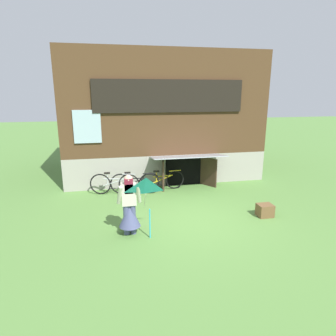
{
  "coord_description": "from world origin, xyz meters",
  "views": [
    {
      "loc": [
        -2.12,
        -7.1,
        3.36
      ],
      "look_at": [
        -0.47,
        0.98,
        1.21
      ],
      "focal_mm": 31.09,
      "sensor_mm": 36.0,
      "label": 1
    }
  ],
  "objects_px": {
    "person": "(129,210)",
    "bicycle_silver": "(115,184)",
    "wooden_crate": "(265,210)",
    "bicycle_yellow": "(163,180)",
    "kite": "(147,192)",
    "bicycle_black": "(135,183)"
  },
  "relations": [
    {
      "from": "kite",
      "to": "bicycle_black",
      "type": "distance_m",
      "value": 3.48
    },
    {
      "from": "kite",
      "to": "wooden_crate",
      "type": "bearing_deg",
      "value": 12.54
    },
    {
      "from": "bicycle_silver",
      "to": "bicycle_black",
      "type": "bearing_deg",
      "value": 8.73
    },
    {
      "from": "bicycle_silver",
      "to": "wooden_crate",
      "type": "relative_size",
      "value": 4.02
    },
    {
      "from": "person",
      "to": "wooden_crate",
      "type": "relative_size",
      "value": 3.64
    },
    {
      "from": "person",
      "to": "wooden_crate",
      "type": "xyz_separation_m",
      "value": [
        3.77,
        0.3,
        -0.46
      ]
    },
    {
      "from": "person",
      "to": "bicycle_silver",
      "type": "height_order",
      "value": "person"
    },
    {
      "from": "person",
      "to": "kite",
      "type": "relative_size",
      "value": 1.01
    },
    {
      "from": "person",
      "to": "bicycle_yellow",
      "type": "distance_m",
      "value": 3.41
    },
    {
      "from": "kite",
      "to": "bicycle_silver",
      "type": "distance_m",
      "value": 3.59
    },
    {
      "from": "person",
      "to": "kite",
      "type": "xyz_separation_m",
      "value": [
        0.37,
        -0.46,
        0.57
      ]
    },
    {
      "from": "bicycle_black",
      "to": "wooden_crate",
      "type": "bearing_deg",
      "value": -28.36
    },
    {
      "from": "bicycle_yellow",
      "to": "bicycle_silver",
      "type": "bearing_deg",
      "value": 178.4
    },
    {
      "from": "bicycle_black",
      "to": "bicycle_silver",
      "type": "xyz_separation_m",
      "value": [
        -0.68,
        0.05,
        0.0
      ]
    },
    {
      "from": "person",
      "to": "bicycle_black",
      "type": "distance_m",
      "value": 2.96
    },
    {
      "from": "bicycle_yellow",
      "to": "bicycle_black",
      "type": "xyz_separation_m",
      "value": [
        -0.99,
        -0.19,
        0.02
      ]
    },
    {
      "from": "bicycle_yellow",
      "to": "wooden_crate",
      "type": "xyz_separation_m",
      "value": [
        2.39,
        -2.81,
        -0.18
      ]
    },
    {
      "from": "bicycle_yellow",
      "to": "bicycle_black",
      "type": "relative_size",
      "value": 0.95
    },
    {
      "from": "person",
      "to": "bicycle_black",
      "type": "xyz_separation_m",
      "value": [
        0.39,
        2.92,
        -0.26
      ]
    },
    {
      "from": "person",
      "to": "bicycle_yellow",
      "type": "xyz_separation_m",
      "value": [
        1.38,
        3.11,
        -0.28
      ]
    },
    {
      "from": "bicycle_silver",
      "to": "wooden_crate",
      "type": "height_order",
      "value": "bicycle_silver"
    },
    {
      "from": "kite",
      "to": "bicycle_yellow",
      "type": "distance_m",
      "value": 3.8
    }
  ]
}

